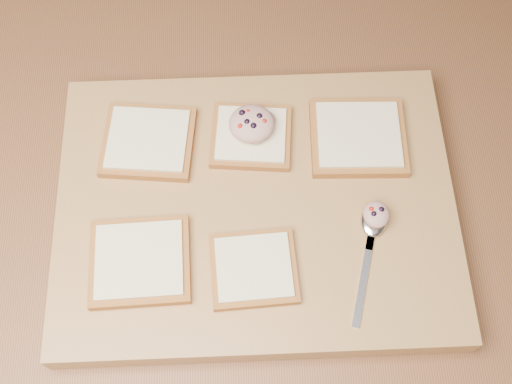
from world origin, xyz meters
TOP-DOWN VIEW (x-y plane):
  - ground at (0.00, 0.00)m, footprint 4.00×4.00m
  - island_counter at (0.00, 0.00)m, footprint 2.00×0.80m
  - cutting_board at (0.09, -0.01)m, footprint 0.54×0.41m
  - bread_far_left at (-0.06, 0.08)m, footprint 0.14×0.13m
  - bread_far_center at (0.09, 0.09)m, footprint 0.12×0.11m
  - bread_far_right at (0.24, 0.08)m, footprint 0.14×0.12m
  - bread_near_left at (-0.06, -0.09)m, footprint 0.13×0.12m
  - bread_near_center at (0.08, -0.11)m, footprint 0.11×0.11m
  - tuna_salad_dollop at (0.09, 0.09)m, footprint 0.06×0.06m
  - spoon at (0.24, -0.06)m, footprint 0.07×0.17m
  - spoon_salad at (0.24, -0.04)m, footprint 0.03×0.04m

SIDE VIEW (x-z plane):
  - ground at x=0.00m, z-range 0.00..0.00m
  - island_counter at x=0.00m, z-range 0.00..0.90m
  - cutting_board at x=0.09m, z-range 0.90..0.94m
  - spoon at x=0.24m, z-range 0.94..0.95m
  - bread_near_center at x=0.08m, z-range 0.94..0.96m
  - bread_far_center at x=0.09m, z-range 0.94..0.96m
  - bread_far_left at x=-0.06m, z-range 0.94..0.96m
  - bread_near_left at x=-0.06m, z-range 0.94..0.96m
  - bread_far_right at x=0.24m, z-range 0.94..0.96m
  - spoon_salad at x=0.24m, z-range 0.95..0.97m
  - tuna_salad_dollop at x=0.09m, z-range 0.96..0.99m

